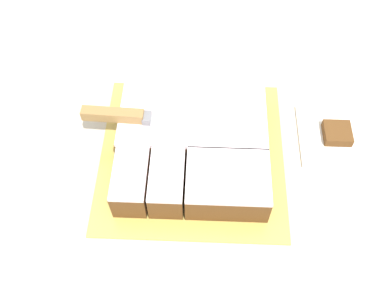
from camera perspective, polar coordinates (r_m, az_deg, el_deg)
The scene contains 7 objects.
ground_plane at distance 1.80m, azimuth -0.88°, elevation -16.49°, with size 8.00×8.00×0.00m, color #7F705B.
countertop at distance 1.36m, azimuth -1.14°, elevation -10.32°, with size 1.40×1.10×0.95m.
cake_board at distance 0.91m, azimuth 0.00°, elevation -1.35°, with size 0.37×0.37×0.01m.
cake at distance 0.88m, azimuth 0.12°, elevation 0.09°, with size 0.29×0.29×0.07m.
knife at distance 0.87m, azimuth -7.81°, elevation 3.47°, with size 0.32×0.04×0.02m.
paper_napkin at distance 0.98m, azimuth 17.80°, elevation 0.69°, with size 0.15×0.15×0.01m.
brownie at distance 0.97m, azimuth 18.00°, elevation 1.13°, with size 0.06×0.06×0.02m.
Camera 1 is at (0.05, -0.56, 1.71)m, focal length 42.00 mm.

